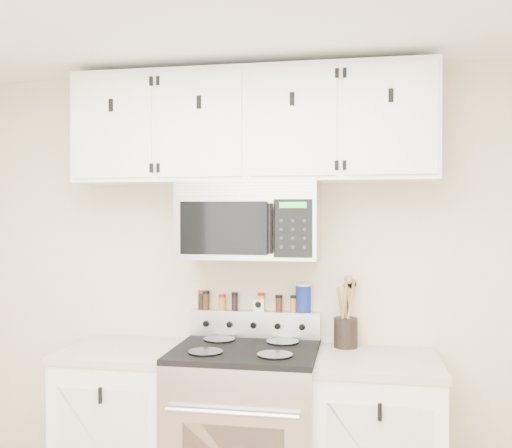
{
  "coord_description": "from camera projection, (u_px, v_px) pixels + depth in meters",
  "views": [
    {
      "loc": [
        0.58,
        -1.54,
        1.66
      ],
      "look_at": [
        0.05,
        1.45,
        1.61
      ],
      "focal_mm": 40.0,
      "sensor_mm": 36.0,
      "label": 1
    }
  ],
  "objects": [
    {
      "name": "spice_jar_6",
      "position": [
        293.0,
        304.0,
        3.27
      ],
      "size": [
        0.04,
        0.04,
        0.1
      ],
      "color": "orange",
      "rests_on": "range"
    },
    {
      "name": "spice_jar_2",
      "position": [
        222.0,
        302.0,
        3.35
      ],
      "size": [
        0.04,
        0.04,
        0.09
      ],
      "color": "#C28416",
      "rests_on": "range"
    },
    {
      "name": "kitchen_timer",
      "position": [
        259.0,
        305.0,
        3.31
      ],
      "size": [
        0.07,
        0.06,
        0.07
      ],
      "primitive_type": "cube",
      "rotation": [
        0.0,
        0.0,
        0.09
      ],
      "color": "white",
      "rests_on": "range"
    },
    {
      "name": "spice_jar_5",
      "position": [
        279.0,
        303.0,
        3.29
      ],
      "size": [
        0.04,
        0.04,
        0.1
      ],
      "color": "#40200F",
      "rests_on": "range"
    },
    {
      "name": "upper_cabinets",
      "position": [
        251.0,
        127.0,
        3.17
      ],
      "size": [
        2.0,
        0.35,
        0.62
      ],
      "color": "white",
      "rests_on": "back_wall"
    },
    {
      "name": "spice_jar_3",
      "position": [
        235.0,
        301.0,
        3.34
      ],
      "size": [
        0.04,
        0.04,
        0.1
      ],
      "color": "black",
      "rests_on": "range"
    },
    {
      "name": "spice_jar_4",
      "position": [
        261.0,
        302.0,
        3.31
      ],
      "size": [
        0.04,
        0.04,
        0.11
      ],
      "color": "#C89117",
      "rests_on": "range"
    },
    {
      "name": "base_cabinet_left",
      "position": [
        126.0,
        428.0,
        3.19
      ],
      "size": [
        0.64,
        0.62,
        0.92
      ],
      "color": "white",
      "rests_on": "floor"
    },
    {
      "name": "spice_jar_1",
      "position": [
        206.0,
        300.0,
        3.37
      ],
      "size": [
        0.04,
        0.04,
        0.11
      ],
      "color": "#3C220E",
      "rests_on": "range"
    },
    {
      "name": "range",
      "position": [
        246.0,
        434.0,
        3.05
      ],
      "size": [
        0.76,
        0.65,
        1.1
      ],
      "color": "#B7B7BA",
      "rests_on": "floor"
    },
    {
      "name": "back_wall",
      "position": [
        256.0,
        284.0,
        3.35
      ],
      "size": [
        3.5,
        0.01,
        2.5
      ],
      "primitive_type": "cube",
      "color": "beige",
      "rests_on": "floor"
    },
    {
      "name": "salt_canister",
      "position": [
        303.0,
        298.0,
        3.26
      ],
      "size": [
        0.09,
        0.09,
        0.16
      ],
      "color": "navy",
      "rests_on": "range"
    },
    {
      "name": "utensil_crock",
      "position": [
        346.0,
        330.0,
        3.17
      ],
      "size": [
        0.13,
        0.13,
        0.38
      ],
      "color": "black",
      "rests_on": "base_cabinet_right"
    },
    {
      "name": "base_cabinet_right",
      "position": [
        377.0,
        446.0,
        2.95
      ],
      "size": [
        0.64,
        0.62,
        0.92
      ],
      "color": "white",
      "rests_on": "floor"
    },
    {
      "name": "spice_jar_0",
      "position": [
        201.0,
        300.0,
        3.37
      ],
      "size": [
        0.04,
        0.04,
        0.11
      ],
      "color": "black",
      "rests_on": "range"
    },
    {
      "name": "microwave",
      "position": [
        250.0,
        220.0,
        3.15
      ],
      "size": [
        0.76,
        0.44,
        0.42
      ],
      "color": "#9E9EA3",
      "rests_on": "back_wall"
    }
  ]
}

